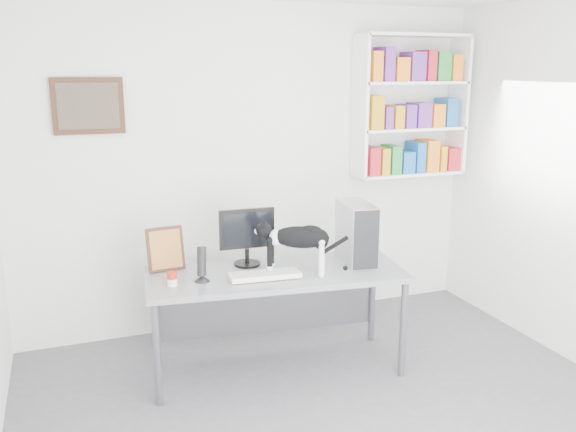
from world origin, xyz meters
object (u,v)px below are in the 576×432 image
Objects in this scene: desk at (276,321)px; pc_tower at (356,232)px; keyboard at (265,275)px; leaning_print at (165,248)px; soup_can at (172,279)px; cat at (298,249)px; speaker at (202,264)px; bookshelf at (411,106)px; monitor at (247,237)px.

pc_tower reaches higher than desk.
leaning_print is at bearing 151.74° from keyboard.
cat is (0.87, -0.07, 0.13)m from soup_can.
cat is at bearing -30.08° from desk.
speaker is (-1.19, -0.05, -0.10)m from pc_tower.
pc_tower is 1.40m from soup_can.
cat is (-0.52, -0.13, -0.04)m from pc_tower.
desk is at bearing -28.83° from leaning_print.
keyboard is (-1.66, -0.90, -1.07)m from bookshelf.
desk is 3.72× the size of keyboard.
pc_tower is at bearing 28.93° from speaker.
soup_can is at bearing -98.22° from leaning_print.
leaning_print is 0.95m from cat.
pc_tower is 1.75× the size of speaker.
cat reaches higher than leaning_print.
monitor is 0.98× the size of pc_tower.
soup_can is (-0.74, -0.03, 0.43)m from desk.
leaning_print is 0.56× the size of cat.
speaker is 2.62× the size of soup_can.
cat is (0.13, -0.10, 0.56)m from desk.
bookshelf is at bearing 61.29° from cat.
keyboard is (0.03, -0.31, -0.20)m from monitor.
speaker is (-2.09, -0.82, -0.96)m from bookshelf.
pc_tower is 1.19m from speaker.
soup_can is (-1.39, -0.06, -0.17)m from pc_tower.
keyboard is at bearing 16.35° from speaker.
pc_tower is at bearing -10.47° from monitor.
monitor is 0.37m from keyboard.
pc_tower is 0.76× the size of cat.
bookshelf is at bearing 20.11° from soup_can.
cat is (0.25, -0.01, 0.16)m from keyboard.
speaker is at bearing -146.56° from monitor.
speaker is at bearing -171.60° from desk.
speaker is (-0.54, -0.01, 0.51)m from desk.
leaning_print is 3.37× the size of soup_can.
keyboard is 1.93× the size of speaker.
cat reaches higher than soup_can.
bookshelf is 2.51m from leaning_print.
desk is 0.88m from pc_tower.
keyboard is 0.44m from speaker.
bookshelf is 4.88× the size of speaker.
cat reaches higher than keyboard.
bookshelf is at bearing 21.94° from monitor.
bookshelf reaches higher than soup_can.
desk is (-1.55, -0.81, -1.47)m from bookshelf.
bookshelf is 2.11× the size of cat.
desk is 3.10× the size of cat.
cat is (0.67, -0.09, 0.05)m from speaker.
bookshelf is 2.53× the size of keyboard.
speaker is (-0.42, 0.08, 0.11)m from keyboard.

